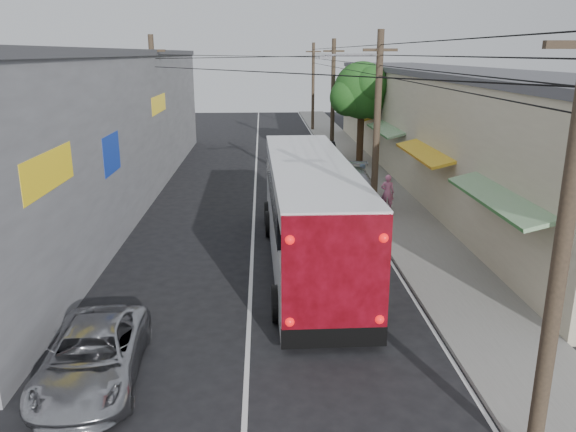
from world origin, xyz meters
name	(u,v)px	position (x,y,z in m)	size (l,w,h in m)	color
ground	(245,403)	(0.00, 0.00, 0.00)	(120.00, 120.00, 0.00)	black
sidewalk	(372,184)	(6.50, 20.00, 0.06)	(3.00, 80.00, 0.12)	slate
building_right	(444,123)	(10.99, 22.00, 3.15)	(7.09, 40.00, 6.25)	beige
building_left	(81,125)	(-8.50, 18.00, 3.65)	(7.20, 36.00, 7.25)	gray
utility_poles	(312,110)	(3.13, 20.33, 4.13)	(11.80, 45.28, 8.00)	#473828
street_tree	(363,92)	(6.87, 26.02, 4.67)	(4.40, 4.00, 6.60)	#3F2B19
coach_bus	(309,211)	(2.00, 8.21, 1.87)	(3.06, 12.58, 3.61)	white
jeepney	(93,356)	(-3.39, 1.00, 0.63)	(2.07, 4.50, 1.25)	#A8A9AF
parked_suv	(350,189)	(4.60, 15.63, 0.86)	(2.41, 5.93, 1.72)	#9F9FA7
parked_car_mid	(314,155)	(3.80, 26.00, 0.67)	(1.58, 3.93, 1.34)	#29282D
parked_car_far	(324,152)	(4.60, 27.08, 0.67)	(1.41, 4.05, 1.34)	black
pedestrian_near	(387,193)	(6.11, 14.40, 0.95)	(0.61, 0.40, 1.67)	pink
pedestrian_far	(361,180)	(5.40, 17.27, 0.92)	(0.78, 0.61, 1.61)	#7C97B4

